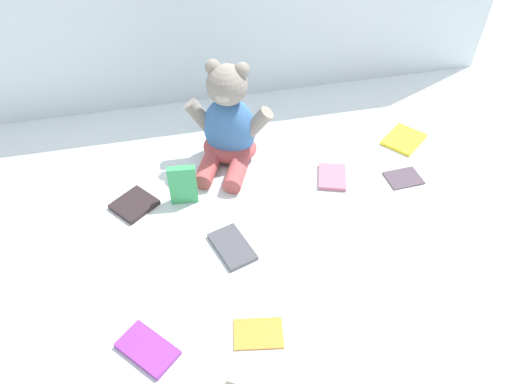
{
  "coord_description": "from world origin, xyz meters",
  "views": [
    {
      "loc": [
        -0.18,
        -0.87,
        0.87
      ],
      "look_at": [
        -0.01,
        -0.1,
        0.1
      ],
      "focal_mm": 33.61,
      "sensor_mm": 36.0,
      "label": 1
    }
  ],
  "objects_px": {
    "book_case_7": "(134,204)",
    "book_case_4": "(332,177)",
    "book_case_0": "(258,333)",
    "book_case_5": "(183,185)",
    "book_case_8": "(232,247)",
    "book_case_2": "(404,177)",
    "teddy_bear": "(228,126)",
    "book_case_1": "(404,139)",
    "book_case_6": "(148,349)"
  },
  "relations": [
    {
      "from": "teddy_bear",
      "to": "book_case_7",
      "type": "bearing_deg",
      "value": -129.36
    },
    {
      "from": "teddy_bear",
      "to": "book_case_1",
      "type": "height_order",
      "value": "teddy_bear"
    },
    {
      "from": "book_case_7",
      "to": "book_case_4",
      "type": "bearing_deg",
      "value": 50.6
    },
    {
      "from": "teddy_bear",
      "to": "book_case_0",
      "type": "distance_m",
      "value": 0.56
    },
    {
      "from": "teddy_bear",
      "to": "book_case_7",
      "type": "distance_m",
      "value": 0.32
    },
    {
      "from": "book_case_8",
      "to": "teddy_bear",
      "type": "bearing_deg",
      "value": 62.86
    },
    {
      "from": "book_case_5",
      "to": "book_case_7",
      "type": "height_order",
      "value": "book_case_5"
    },
    {
      "from": "book_case_2",
      "to": "book_case_6",
      "type": "relative_size",
      "value": 0.78
    },
    {
      "from": "book_case_0",
      "to": "book_case_8",
      "type": "bearing_deg",
      "value": -167.73
    },
    {
      "from": "book_case_0",
      "to": "book_case_4",
      "type": "xyz_separation_m",
      "value": [
        0.29,
        0.4,
        0.0
      ]
    },
    {
      "from": "book_case_0",
      "to": "book_case_8",
      "type": "relative_size",
      "value": 0.82
    },
    {
      "from": "book_case_2",
      "to": "book_case_8",
      "type": "xyz_separation_m",
      "value": [
        -0.49,
        -0.13,
        0.0
      ]
    },
    {
      "from": "book_case_1",
      "to": "book_case_8",
      "type": "distance_m",
      "value": 0.63
    },
    {
      "from": "book_case_0",
      "to": "book_case_7",
      "type": "xyz_separation_m",
      "value": [
        -0.23,
        0.41,
        0.0
      ]
    },
    {
      "from": "book_case_7",
      "to": "book_case_0",
      "type": "bearing_deg",
      "value": -9.62
    },
    {
      "from": "book_case_1",
      "to": "book_case_5",
      "type": "xyz_separation_m",
      "value": [
        -0.65,
        -0.11,
        0.05
      ]
    },
    {
      "from": "book_case_2",
      "to": "book_case_0",
      "type": "bearing_deg",
      "value": -56.12
    },
    {
      "from": "teddy_bear",
      "to": "book_case_7",
      "type": "xyz_separation_m",
      "value": [
        -0.27,
        -0.14,
        -0.1
      ]
    },
    {
      "from": "book_case_7",
      "to": "book_case_8",
      "type": "relative_size",
      "value": 0.8
    },
    {
      "from": "book_case_1",
      "to": "book_case_4",
      "type": "bearing_deg",
      "value": -105.48
    },
    {
      "from": "book_case_2",
      "to": "book_case_6",
      "type": "xyz_separation_m",
      "value": [
        -0.69,
        -0.35,
        0.0
      ]
    },
    {
      "from": "book_case_0",
      "to": "book_case_7",
      "type": "height_order",
      "value": "book_case_7"
    },
    {
      "from": "book_case_7",
      "to": "book_case_8",
      "type": "height_order",
      "value": "book_case_7"
    },
    {
      "from": "book_case_0",
      "to": "book_case_2",
      "type": "xyz_separation_m",
      "value": [
        0.48,
        0.36,
        0.0
      ]
    },
    {
      "from": "book_case_0",
      "to": "book_case_1",
      "type": "height_order",
      "value": "book_case_1"
    },
    {
      "from": "book_case_0",
      "to": "book_case_2",
      "type": "bearing_deg",
      "value": 136.53
    },
    {
      "from": "book_case_7",
      "to": "book_case_5",
      "type": "bearing_deg",
      "value": 48.73
    },
    {
      "from": "teddy_bear",
      "to": "book_case_6",
      "type": "height_order",
      "value": "teddy_bear"
    },
    {
      "from": "book_case_6",
      "to": "book_case_4",
      "type": "bearing_deg",
      "value": -4.31
    },
    {
      "from": "teddy_bear",
      "to": "book_case_7",
      "type": "relative_size",
      "value": 3.03
    },
    {
      "from": "book_case_0",
      "to": "book_case_7",
      "type": "distance_m",
      "value": 0.47
    },
    {
      "from": "book_case_5",
      "to": "teddy_bear",
      "type": "bearing_deg",
      "value": 50.43
    },
    {
      "from": "book_case_0",
      "to": "book_case_1",
      "type": "relative_size",
      "value": 0.83
    },
    {
      "from": "book_case_0",
      "to": "book_case_2",
      "type": "height_order",
      "value": "same"
    },
    {
      "from": "book_case_8",
      "to": "book_case_2",
      "type": "bearing_deg",
      "value": -2.44
    },
    {
      "from": "book_case_7",
      "to": "book_case_1",
      "type": "bearing_deg",
      "value": 58.95
    },
    {
      "from": "book_case_1",
      "to": "book_case_8",
      "type": "height_order",
      "value": "same"
    },
    {
      "from": "book_case_4",
      "to": "book_case_6",
      "type": "distance_m",
      "value": 0.64
    },
    {
      "from": "book_case_5",
      "to": "book_case_6",
      "type": "relative_size",
      "value": 0.93
    },
    {
      "from": "book_case_4",
      "to": "book_case_0",
      "type": "bearing_deg",
      "value": -107.49
    },
    {
      "from": "book_case_2",
      "to": "book_case_6",
      "type": "distance_m",
      "value": 0.78
    },
    {
      "from": "book_case_0",
      "to": "book_case_7",
      "type": "bearing_deg",
      "value": -141.71
    },
    {
      "from": "book_case_5",
      "to": "book_case_6",
      "type": "xyz_separation_m",
      "value": [
        -0.12,
        -0.39,
        -0.05
      ]
    },
    {
      "from": "teddy_bear",
      "to": "book_case_5",
      "type": "height_order",
      "value": "teddy_bear"
    },
    {
      "from": "book_case_4",
      "to": "book_case_8",
      "type": "xyz_separation_m",
      "value": [
        -0.3,
        -0.18,
        -0.0
      ]
    },
    {
      "from": "book_case_0",
      "to": "book_case_5",
      "type": "bearing_deg",
      "value": -156.66
    },
    {
      "from": "book_case_5",
      "to": "book_case_8",
      "type": "relative_size",
      "value": 0.91
    },
    {
      "from": "teddy_bear",
      "to": "book_case_1",
      "type": "xyz_separation_m",
      "value": [
        0.51,
        -0.04,
        -0.1
      ]
    },
    {
      "from": "book_case_6",
      "to": "book_case_2",
      "type": "bearing_deg",
      "value": -15.21
    },
    {
      "from": "book_case_5",
      "to": "book_case_6",
      "type": "height_order",
      "value": "book_case_5"
    }
  ]
}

